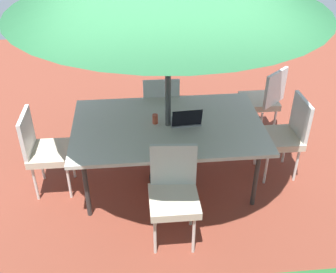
# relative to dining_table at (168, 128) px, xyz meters

# --- Properties ---
(ground_plane) EXTENTS (10.00, 10.00, 0.02)m
(ground_plane) POSITION_rel_dining_table_xyz_m (0.00, 0.00, -0.73)
(ground_plane) COLOR brown
(dining_table) EXTENTS (2.06, 1.30, 0.76)m
(dining_table) POSITION_rel_dining_table_xyz_m (0.00, 0.00, 0.00)
(dining_table) COLOR silver
(dining_table) RESTS_ON ground_plane
(chair_north) EXTENTS (0.46, 0.48, 0.98)m
(chair_north) POSITION_rel_dining_table_xyz_m (0.03, 0.85, -0.16)
(chair_north) COLOR beige
(chair_north) RESTS_ON ground_plane
(chair_south) EXTENTS (0.46, 0.46, 0.98)m
(chair_south) POSITION_rel_dining_table_xyz_m (0.02, -0.80, -0.16)
(chair_south) COLOR beige
(chair_south) RESTS_ON ground_plane
(chair_southwest) EXTENTS (0.58, 0.59, 0.98)m
(chair_southwest) POSITION_rel_dining_table_xyz_m (-1.34, -0.87, -0.16)
(chair_southwest) COLOR beige
(chair_southwest) RESTS_ON ground_plane
(chair_west) EXTENTS (0.47, 0.46, 0.98)m
(chair_west) POSITION_rel_dining_table_xyz_m (-1.35, -0.03, -0.16)
(chair_west) COLOR beige
(chair_west) RESTS_ON ground_plane
(chair_east) EXTENTS (0.46, 0.46, 0.98)m
(chair_east) POSITION_rel_dining_table_xyz_m (1.34, 0.02, -0.16)
(chair_east) COLOR beige
(chair_east) RESTS_ON ground_plane
(laptop) EXTENTS (0.33, 0.26, 0.21)m
(laptop) POSITION_rel_dining_table_xyz_m (-0.19, 0.00, 0.09)
(laptop) COLOR gray
(laptop) RESTS_ON dining_table
(cup) EXTENTS (0.06, 0.06, 0.11)m
(cup) POSITION_rel_dining_table_xyz_m (0.13, -0.05, 0.10)
(cup) COLOR #CC4C33
(cup) RESTS_ON dining_table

